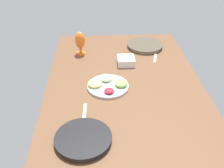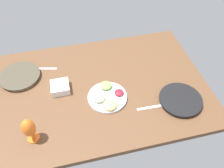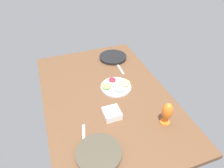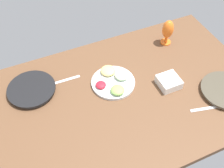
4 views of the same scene
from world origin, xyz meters
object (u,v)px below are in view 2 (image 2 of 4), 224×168
(dinner_plate_right, at_px, (20,76))
(hurricane_glass_orange, at_px, (29,129))
(dinner_plate_left, at_px, (180,100))
(square_bowl_white, at_px, (60,87))
(fruit_platter, at_px, (107,97))

(dinner_plate_right, height_order, hurricane_glass_orange, hurricane_glass_orange)
(dinner_plate_left, distance_m, hurricane_glass_orange, 0.98)
(square_bowl_white, bearing_deg, fruit_platter, 153.62)
(fruit_platter, relative_size, square_bowl_white, 2.14)
(dinner_plate_left, xyz_separation_m, dinner_plate_right, (1.06, -0.48, -0.00))
(dinner_plate_right, bearing_deg, hurricane_glass_orange, 99.69)
(dinner_plate_left, xyz_separation_m, fruit_platter, (0.48, -0.14, 0.00))
(dinner_plate_left, height_order, hurricane_glass_orange, hurricane_glass_orange)
(dinner_plate_left, relative_size, hurricane_glass_orange, 1.54)
(dinner_plate_right, xyz_separation_m, hurricane_glass_orange, (-0.09, 0.54, 0.10))
(dinner_plate_left, bearing_deg, square_bowl_white, -20.45)
(dinner_plate_right, bearing_deg, square_bowl_white, 146.14)
(square_bowl_white, bearing_deg, hurricane_glass_orange, 61.27)
(hurricane_glass_orange, relative_size, square_bowl_white, 1.49)
(dinner_plate_right, xyz_separation_m, square_bowl_white, (-0.28, 0.19, 0.02))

